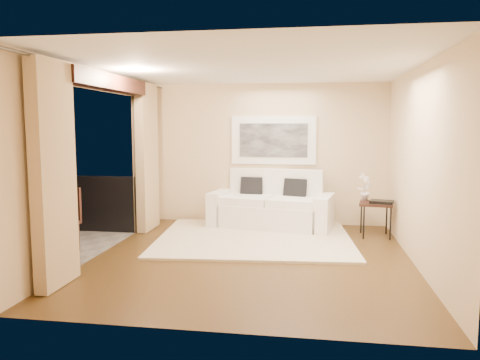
% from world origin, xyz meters
% --- Properties ---
extents(floor, '(5.00, 5.00, 0.00)m').
position_xyz_m(floor, '(0.00, 0.00, 0.00)').
color(floor, '#4E3516').
rests_on(floor, ground).
extents(room_shell, '(5.00, 6.40, 5.00)m').
position_xyz_m(room_shell, '(-2.13, 0.00, 2.52)').
color(room_shell, white).
rests_on(room_shell, ground).
extents(balcony, '(1.81, 2.60, 1.17)m').
position_xyz_m(balcony, '(-3.31, 0.00, 0.18)').
color(balcony, '#605B56').
rests_on(balcony, ground).
extents(curtains, '(0.16, 4.80, 2.64)m').
position_xyz_m(curtains, '(-2.11, 0.00, 1.34)').
color(curtains, tan).
rests_on(curtains, ground).
extents(artwork, '(1.62, 0.07, 0.92)m').
position_xyz_m(artwork, '(0.09, 2.46, 1.62)').
color(artwork, white).
rests_on(artwork, room_shell).
extents(rug, '(3.39, 3.02, 0.04)m').
position_xyz_m(rug, '(-0.10, 1.10, 0.02)').
color(rug, beige).
rests_on(rug, floor).
extents(sofa, '(2.36, 1.33, 1.07)m').
position_xyz_m(sofa, '(0.11, 2.10, 0.38)').
color(sofa, white).
rests_on(sofa, floor).
extents(side_table, '(0.61, 0.61, 0.59)m').
position_xyz_m(side_table, '(1.93, 1.63, 0.53)').
color(side_table, black).
rests_on(side_table, floor).
extents(tray, '(0.44, 0.37, 0.05)m').
position_xyz_m(tray, '(2.01, 1.55, 0.62)').
color(tray, black).
rests_on(tray, side_table).
extents(orchid, '(0.31, 0.31, 0.49)m').
position_xyz_m(orchid, '(1.76, 1.80, 0.84)').
color(orchid, white).
rests_on(orchid, side_table).
extents(bistro_table, '(0.59, 0.59, 0.67)m').
position_xyz_m(bistro_table, '(-3.29, -0.19, 0.59)').
color(bistro_table, black).
rests_on(bistro_table, balcony).
extents(balcony_chair_far, '(0.53, 0.53, 0.98)m').
position_xyz_m(balcony_chair_far, '(-3.38, 0.57, 0.57)').
color(balcony_chair_far, black).
rests_on(balcony_chair_far, balcony).
extents(balcony_chair_near, '(0.46, 0.46, 0.96)m').
position_xyz_m(balcony_chair_near, '(-2.82, -0.08, 0.56)').
color(balcony_chair_near, black).
rests_on(balcony_chair_near, balcony).
extents(ice_bucket, '(0.18, 0.18, 0.20)m').
position_xyz_m(ice_bucket, '(-3.42, -0.11, 0.77)').
color(ice_bucket, silver).
rests_on(ice_bucket, bistro_table).
extents(candle, '(0.06, 0.06, 0.07)m').
position_xyz_m(candle, '(-3.26, -0.06, 0.71)').
color(candle, red).
rests_on(candle, bistro_table).
extents(vase, '(0.04, 0.04, 0.18)m').
position_xyz_m(vase, '(-3.35, -0.38, 0.76)').
color(vase, white).
rests_on(vase, bistro_table).
extents(glass_a, '(0.06, 0.06, 0.12)m').
position_xyz_m(glass_a, '(-3.20, -0.29, 0.73)').
color(glass_a, silver).
rests_on(glass_a, bistro_table).
extents(glass_b, '(0.06, 0.06, 0.12)m').
position_xyz_m(glass_b, '(-3.11, -0.19, 0.73)').
color(glass_b, white).
rests_on(glass_b, bistro_table).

